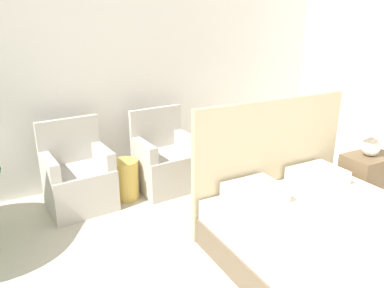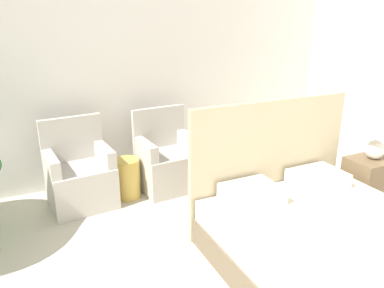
{
  "view_description": "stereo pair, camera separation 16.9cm",
  "coord_description": "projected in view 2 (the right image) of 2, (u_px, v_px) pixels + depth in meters",
  "views": [
    {
      "loc": [
        -1.32,
        -0.54,
        2.01
      ],
      "look_at": [
        0.39,
        2.67,
        0.73
      ],
      "focal_mm": 35.0,
      "sensor_mm": 36.0,
      "label": 1
    },
    {
      "loc": [
        -1.17,
        -0.62,
        2.01
      ],
      "look_at": [
        0.39,
        2.67,
        0.73
      ],
      "focal_mm": 35.0,
      "sensor_mm": 36.0,
      "label": 2
    }
  ],
  "objects": [
    {
      "name": "table_lamp",
      "position": [
        378.0,
        129.0,
        3.83
      ],
      "size": [
        0.34,
        0.34,
        0.51
      ],
      "color": "white",
      "rests_on": "nightstand"
    },
    {
      "name": "nightstand",
      "position": [
        371.0,
        182.0,
        4.04
      ],
      "size": [
        0.55,
        0.38,
        0.57
      ],
      "color": "brown",
      "rests_on": "ground_plane"
    },
    {
      "name": "wall_back",
      "position": [
        122.0,
        63.0,
        4.44
      ],
      "size": [
        10.0,
        0.06,
        2.9
      ],
      "color": "silver",
      "rests_on": "ground_plane"
    },
    {
      "name": "armchair_near_window_left",
      "position": [
        81.0,
        180.0,
        4.06
      ],
      "size": [
        0.71,
        0.62,
        0.96
      ],
      "rotation": [
        0.0,
        0.0,
        0.09
      ],
      "color": "#B7B2A8",
      "rests_on": "ground_plane"
    },
    {
      "name": "bed",
      "position": [
        336.0,
        247.0,
        2.97
      ],
      "size": [
        1.72,
        2.05,
        1.26
      ],
      "color": "brown",
      "rests_on": "ground_plane"
    },
    {
      "name": "side_table",
      "position": [
        127.0,
        178.0,
        4.27
      ],
      "size": [
        0.29,
        0.29,
        0.46
      ],
      "color": "gold",
      "rests_on": "ground_plane"
    },
    {
      "name": "armchair_near_window_right",
      "position": [
        168.0,
        164.0,
        4.47
      ],
      "size": [
        0.7,
        0.61,
        0.96
      ],
      "rotation": [
        0.0,
        0.0,
        0.07
      ],
      "color": "#B7B2A8",
      "rests_on": "ground_plane"
    }
  ]
}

